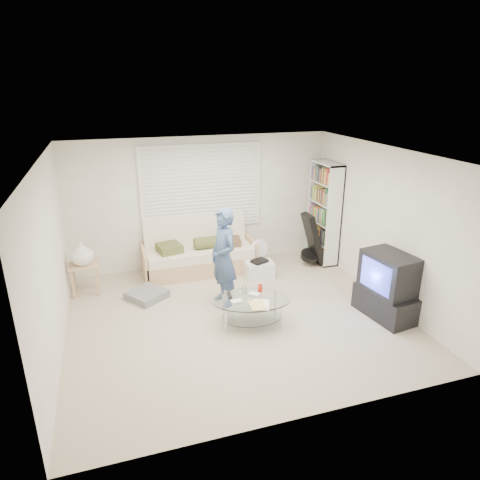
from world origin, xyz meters
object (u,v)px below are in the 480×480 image
object	(u,v)px
futon_sofa	(199,254)
coffee_table	(252,304)
tv_unit	(387,287)
bookshelf	(324,213)

from	to	relation	value
futon_sofa	coffee_table	bearing A→B (deg)	-81.60
futon_sofa	tv_unit	world-z (taller)	same
futon_sofa	coffee_table	world-z (taller)	futon_sofa
futon_sofa	bookshelf	world-z (taller)	bookshelf
tv_unit	bookshelf	bearing A→B (deg)	86.92
futon_sofa	bookshelf	xyz separation A→B (m)	(2.49, -0.20, 0.66)
bookshelf	coffee_table	world-z (taller)	bookshelf
bookshelf	coffee_table	xyz separation A→B (m)	(-2.17, -1.96, -0.65)
bookshelf	tv_unit	bearing A→B (deg)	-93.08
bookshelf	tv_unit	size ratio (longest dim) A/B	1.93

